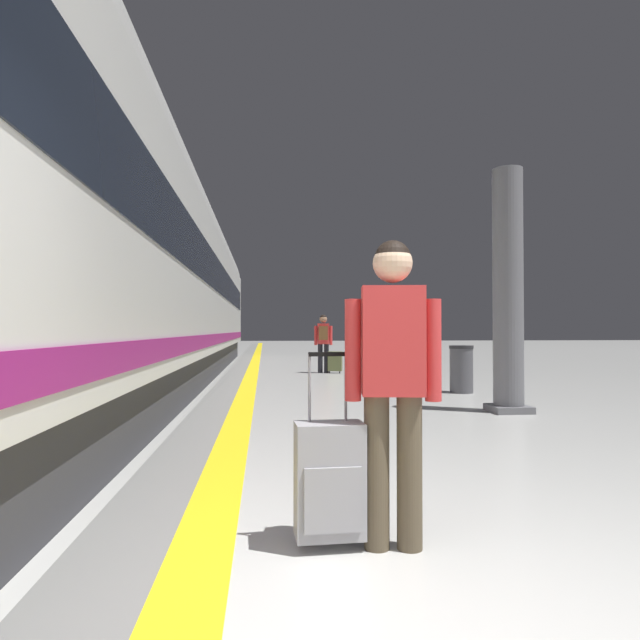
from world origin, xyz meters
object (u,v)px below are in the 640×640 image
Objects in this scene: high_speed_train at (129,262)px; platform_pillar at (508,295)px; passenger_near at (323,338)px; suitcase_near at (335,361)px; waste_bin at (461,369)px; traveller_foreground at (393,369)px; rolling_suitcase_foreground at (329,480)px.

high_speed_train reaches higher than platform_pillar.
passenger_near reaches higher than suitcase_near.
waste_bin is (0.20, 2.51, -1.27)m from platform_pillar.
traveller_foreground is 2.83× the size of suitcase_near.
platform_pillar is 3.96× the size of waste_bin.
passenger_near is 0.46× the size of platform_pillar.
rolling_suitcase_foreground is at bearing -69.31° from high_speed_train.
high_speed_train reaches higher than passenger_near.
traveller_foreground is 5.68m from platform_pillar.
traveller_foreground is 1.88× the size of waste_bin.
high_speed_train is at bearing 110.69° from rolling_suitcase_foreground.
rolling_suitcase_foreground is at bearing -123.92° from platform_pillar.
high_speed_train is at bearing 112.80° from traveller_foreground.
high_speed_train is 30.23× the size of rolling_suitcase_foreground.
platform_pillar is (2.88, 4.84, 0.73)m from traveller_foreground.
rolling_suitcase_foreground is 5.94m from platform_pillar.
passenger_near is (0.95, 12.51, -0.02)m from traveller_foreground.
rolling_suitcase_foreground is 0.66× the size of passenger_near.
suitcase_near is 0.66× the size of waste_bin.
passenger_near is 1.81× the size of waste_bin.
platform_pillar is (1.93, -7.67, 0.75)m from passenger_near.
high_speed_train is 36.02× the size of waste_bin.
rolling_suitcase_foreground is 12.55m from passenger_near.
platform_pillar is (3.23, 4.80, 1.35)m from rolling_suitcase_foreground.
traveller_foreground reaches higher than waste_bin.
traveller_foreground reaches higher than suitcase_near.
platform_pillar is 2.82m from waste_bin.
suitcase_near is (1.27, 12.43, -0.66)m from traveller_foreground.
traveller_foreground is at bearing -112.68° from waste_bin.
high_speed_train is at bearing 176.21° from waste_bin.
passenger_near is (1.29, 12.47, 0.60)m from rolling_suitcase_foreground.
traveller_foreground reaches higher than passenger_near.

